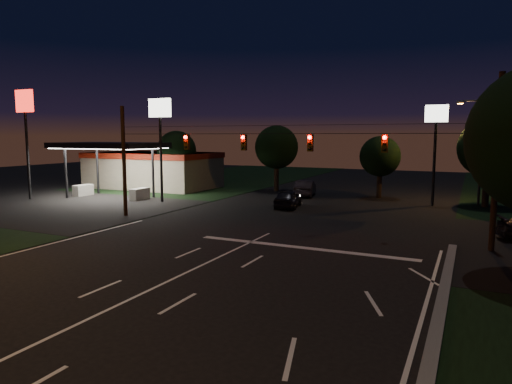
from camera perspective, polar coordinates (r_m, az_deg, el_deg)
The scene contains 17 objects.
ground at distance 16.43m, azimuth -19.17°, elevation -14.29°, with size 140.00×140.00×0.00m, color black.
cross_street_left at distance 41.33m, azimuth -23.39°, elevation -1.71°, with size 20.00×16.00×0.02m, color black.
stop_bar at distance 24.36m, azimuth 5.76°, elevation -6.93°, with size 12.00×0.50×0.01m, color silver.
utility_pole_right at distance 26.46m, azimuth 27.31°, elevation -6.58°, with size 0.30×0.30×9.00m, color black.
utility_pole_left at distance 34.99m, azimuth -15.95°, elevation -2.89°, with size 0.28×0.28×8.00m, color black.
signal_span at distance 27.97m, azimuth 2.49°, elevation 6.28°, with size 24.00×0.40×1.56m.
gas_station at distance 52.74m, azimuth -13.05°, elevation 3.06°, with size 14.20×16.10×5.25m.
pole_sign_left_near at distance 41.20m, azimuth -11.90°, elevation 8.43°, with size 2.20×0.30×9.10m.
pole_sign_left_far at distance 46.85m, azimuth -26.88°, elevation 8.42°, with size 2.00×0.30×10.00m.
pole_sign_right at distance 40.88m, azimuth 21.55°, elevation 7.07°, with size 1.80×0.30×8.40m.
street_light_right_far at distance 42.78m, azimuth 26.02°, elevation 5.49°, with size 2.20×0.35×9.00m.
tree_far_a at distance 50.11m, azimuth -9.81°, elevation 5.09°, with size 4.20×4.20×6.42m.
tree_far_b at distance 48.74m, azimuth 2.66°, elevation 5.55°, with size 4.60×4.60×6.98m.
tree_far_c at distance 44.63m, azimuth 15.29°, elevation 4.26°, with size 3.80×3.80×5.86m.
tree_far_d at distance 41.93m, azimuth 27.07°, elevation 4.84°, with size 4.80×4.80×7.30m.
car_oncoming_a at distance 37.58m, azimuth 4.00°, elevation -0.83°, with size 1.75×4.35×1.48m, color black.
car_oncoming_b at distance 44.89m, azimuth 6.17°, elevation 0.48°, with size 1.65×4.73×1.56m, color black.
Camera 1 is at (10.93, -10.78, 5.87)m, focal length 32.00 mm.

